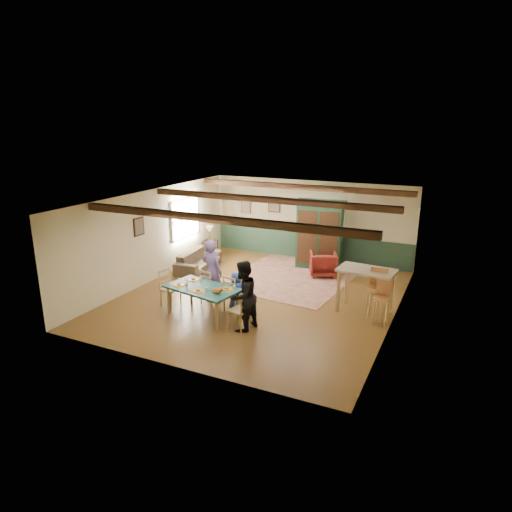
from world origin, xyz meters
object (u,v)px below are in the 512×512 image
at_px(cat, 217,290).
at_px(table_lamp, 210,233).
at_px(bar_stool_right, 381,303).
at_px(counter_table, 365,291).
at_px(person_man, 212,272).
at_px(person_child, 236,291).
at_px(dining_chair_end_left, 170,288).
at_px(dining_chair_end_right, 240,309).
at_px(sofa, 199,260).
at_px(armoire, 319,235).
at_px(dining_chair_far_left, 211,286).
at_px(person_woman, 243,296).
at_px(bar_stool_left, 376,295).
at_px(dining_table, 203,302).
at_px(armchair, 323,264).
at_px(end_table, 210,249).
at_px(dining_chair_far_right, 234,293).

relative_size(cat, table_lamp, 0.68).
bearing_deg(bar_stool_right, counter_table, 136.77).
relative_size(person_man, person_child, 1.72).
bearing_deg(person_man, bar_stool_right, -161.85).
bearing_deg(table_lamp, bar_stool_right, -25.64).
relative_size(dining_chair_end_left, person_man, 0.55).
xyz_separation_m(dining_chair_end_right, sofa, (-3.21, 3.34, -0.18)).
bearing_deg(table_lamp, armoire, 6.54).
relative_size(dining_chair_end_left, bar_stool_right, 0.89).
xyz_separation_m(dining_chair_far_left, dining_chair_end_left, (-0.87, -0.55, 0.00)).
distance_m(dining_chair_far_left, bar_stool_right, 4.29).
relative_size(person_man, table_lamp, 3.26).
bearing_deg(person_woman, armoire, -170.12).
height_order(table_lamp, bar_stool_left, bar_stool_left).
relative_size(dining_chair_end_right, sofa, 0.47).
bearing_deg(cat, dining_table, 169.70).
distance_m(dining_chair_end_left, cat, 1.73).
bearing_deg(person_man, cat, 136.55).
bearing_deg(armchair, end_table, -26.40).
bearing_deg(armchair, person_woman, 60.72).
relative_size(end_table, bar_stool_left, 0.46).
xyz_separation_m(armoire, bar_stool_left, (2.47, -3.26, -0.48)).
bearing_deg(bar_stool_left, dining_chair_far_left, -167.95).
distance_m(armchair, sofa, 3.97).
distance_m(dining_chair_far_right, person_woman, 1.16).
bearing_deg(end_table, cat, -57.42).
relative_size(person_child, bar_stool_right, 0.94).
height_order(dining_chair_far_right, armoire, armoire).
bearing_deg(person_child, dining_chair_far_right, 90.00).
xyz_separation_m(end_table, table_lamp, (0.00, 0.00, 0.55)).
height_order(dining_table, cat, cat).
height_order(person_woman, end_table, person_woman).
height_order(dining_chair_end_right, cat, dining_chair_end_right).
distance_m(person_child, cat, 0.97).
distance_m(person_woman, sofa, 4.74).
height_order(armoire, table_lamp, armoire).
bearing_deg(person_child, armchair, -97.36).
height_order(dining_chair_far_right, cat, dining_chair_far_right).
bearing_deg(dining_chair_far_left, armoire, -99.82).
height_order(dining_chair_end_left, person_child, person_child).
relative_size(dining_chair_far_right, table_lamp, 1.80).
height_order(person_woman, counter_table, person_woman).
xyz_separation_m(dining_table, end_table, (-2.47, 4.47, -0.09)).
bearing_deg(cat, armchair, 85.93).
xyz_separation_m(dining_chair_far_left, table_lamp, (-2.22, 3.69, 0.36)).
xyz_separation_m(dining_chair_end_left, person_child, (1.67, 0.47, 0.03)).
distance_m(dining_chair_far_right, armoire, 4.41).
xyz_separation_m(dining_table, dining_chair_far_right, (0.53, 0.62, 0.10)).
xyz_separation_m(dining_table, person_woman, (1.22, -0.25, 0.45)).
relative_size(sofa, end_table, 3.47).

